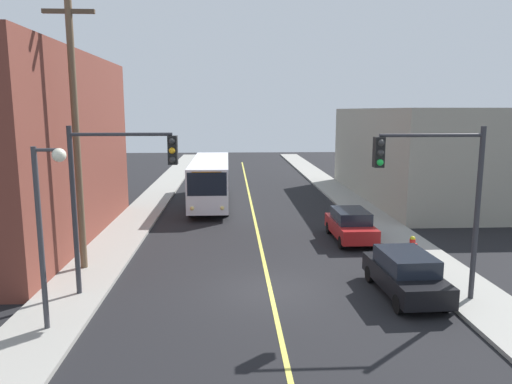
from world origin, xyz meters
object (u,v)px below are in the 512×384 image
at_px(utility_pole_near, 75,113).
at_px(traffic_signal_right_corner, 435,182).
at_px(parked_car_black, 405,273).
at_px(street_lamp_left, 46,212).
at_px(traffic_signal_left_corner, 117,179).
at_px(parked_car_red, 351,225).
at_px(city_bus, 211,179).
at_px(fire_hydrant, 412,245).

relative_size(utility_pole_near, traffic_signal_right_corner, 1.96).
height_order(parked_car_black, street_lamp_left, street_lamp_left).
relative_size(traffic_signal_left_corner, street_lamp_left, 1.09).
height_order(traffic_signal_left_corner, traffic_signal_right_corner, same).
xyz_separation_m(parked_car_black, street_lamp_left, (-11.67, -2.33, 2.90)).
bearing_deg(traffic_signal_left_corner, utility_pole_near, 127.15).
distance_m(parked_car_black, parked_car_red, 7.53).
xyz_separation_m(city_bus, traffic_signal_right_corner, (8.32, -18.59, 2.49)).
height_order(traffic_signal_left_corner, street_lamp_left, traffic_signal_left_corner).
relative_size(parked_car_black, parked_car_red, 1.01).
bearing_deg(fire_hydrant, traffic_signal_right_corner, -105.20).
distance_m(parked_car_black, traffic_signal_left_corner, 10.83).
relative_size(city_bus, fire_hydrant, 14.49).
bearing_deg(street_lamp_left, utility_pole_near, 98.05).
relative_size(parked_car_red, traffic_signal_left_corner, 0.73).
bearing_deg(traffic_signal_left_corner, parked_car_red, 34.89).
distance_m(utility_pole_near, traffic_signal_right_corner, 13.88).
bearing_deg(traffic_signal_left_corner, fire_hydrant, 18.47).
bearing_deg(parked_car_red, city_bus, 126.38).
xyz_separation_m(parked_car_red, utility_pole_near, (-12.35, -4.11, 5.73)).
bearing_deg(utility_pole_near, city_bus, 71.87).
xyz_separation_m(utility_pole_near, fire_hydrant, (14.49, 1.15, -5.99)).
distance_m(parked_car_black, traffic_signal_right_corner, 3.58).
relative_size(city_bus, parked_car_red, 2.76).
bearing_deg(city_bus, utility_pole_near, -108.13).
bearing_deg(parked_car_black, parked_car_red, 91.01).
height_order(parked_car_red, street_lamp_left, street_lamp_left).
distance_m(parked_car_black, street_lamp_left, 12.25).
bearing_deg(parked_car_red, parked_car_black, -88.99).
xyz_separation_m(city_bus, fire_hydrant, (9.76, -13.30, -1.23)).
height_order(city_bus, utility_pole_near, utility_pole_near).
bearing_deg(city_bus, traffic_signal_left_corner, -98.19).
height_order(traffic_signal_right_corner, street_lamp_left, traffic_signal_right_corner).
bearing_deg(parked_car_black, fire_hydrant, 66.24).
height_order(street_lamp_left, fire_hydrant, street_lamp_left).
relative_size(city_bus, utility_pole_near, 1.03).
bearing_deg(street_lamp_left, traffic_signal_left_corner, 63.22).
xyz_separation_m(traffic_signal_left_corner, fire_hydrant, (12.26, 4.10, -3.72)).
relative_size(parked_car_black, fire_hydrant, 5.31).
xyz_separation_m(parked_car_black, traffic_signal_left_corner, (-10.25, 0.47, 3.46)).
bearing_deg(utility_pole_near, fire_hydrant, 4.56).
height_order(traffic_signal_left_corner, fire_hydrant, traffic_signal_left_corner).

